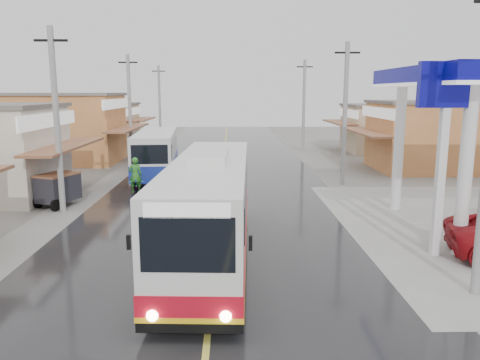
{
  "coord_description": "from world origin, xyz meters",
  "views": [
    {
      "loc": [
        0.52,
        -11.5,
        5.29
      ],
      "look_at": [
        0.9,
        6.7,
        1.84
      ],
      "focal_mm": 35.0,
      "sensor_mm": 36.0,
      "label": 1
    }
  ],
  "objects_px": {
    "coach_bus": "(211,207)",
    "cyclist": "(136,186)",
    "second_bus": "(156,153)",
    "tricycle_near": "(58,188)"
  },
  "relations": [
    {
      "from": "tricycle_near",
      "to": "second_bus",
      "type": "bearing_deg",
      "value": 88.4
    },
    {
      "from": "second_bus",
      "to": "cyclist",
      "type": "xyz_separation_m",
      "value": [
        -0.0,
        -6.4,
        -0.8
      ]
    },
    {
      "from": "coach_bus",
      "to": "second_bus",
      "type": "distance_m",
      "value": 15.0
    },
    {
      "from": "coach_bus",
      "to": "cyclist",
      "type": "xyz_separation_m",
      "value": [
        -3.98,
        8.06,
        -0.94
      ]
    },
    {
      "from": "second_bus",
      "to": "cyclist",
      "type": "bearing_deg",
      "value": -94.2
    },
    {
      "from": "coach_bus",
      "to": "tricycle_near",
      "type": "xyz_separation_m",
      "value": [
        -7.41,
        6.94,
        -0.77
      ]
    },
    {
      "from": "coach_bus",
      "to": "second_bus",
      "type": "xyz_separation_m",
      "value": [
        -3.98,
        14.46,
        -0.14
      ]
    },
    {
      "from": "cyclist",
      "to": "tricycle_near",
      "type": "xyz_separation_m",
      "value": [
        -3.43,
        -1.12,
        0.17
      ]
    },
    {
      "from": "coach_bus",
      "to": "second_bus",
      "type": "relative_size",
      "value": 1.28
    },
    {
      "from": "second_bus",
      "to": "tricycle_near",
      "type": "bearing_deg",
      "value": -118.69
    }
  ]
}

